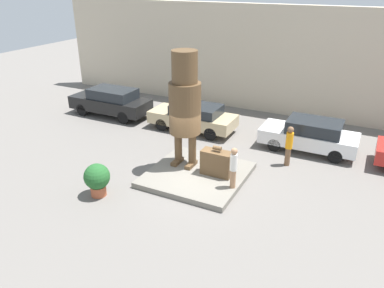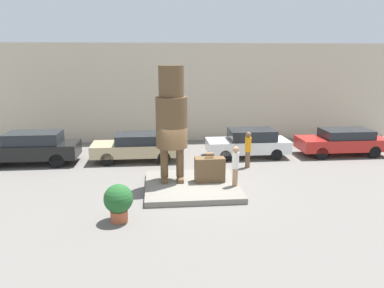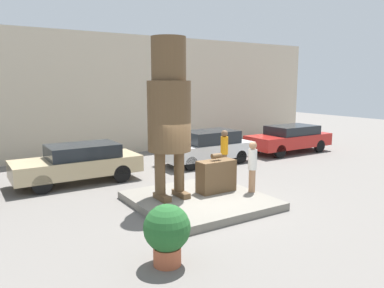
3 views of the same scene
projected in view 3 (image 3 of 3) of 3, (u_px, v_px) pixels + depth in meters
The scene contains 11 objects.
ground_plane at pixel (199, 204), 11.42m from camera, with size 60.00×60.00×0.00m, color slate.
pedestal at pixel (199, 200), 11.40m from camera, with size 3.77×3.79×0.23m.
building_backdrop at pixel (97, 95), 18.64m from camera, with size 28.00×0.60×6.07m.
statue_figure at pixel (169, 106), 10.90m from camera, with size 1.28×1.28×4.73m.
giant_suitcase at pixel (216, 176), 11.86m from camera, with size 1.23×0.54×1.24m.
tourist at pixel (252, 165), 11.76m from camera, with size 0.28×0.28×1.62m.
parked_car_tan at pixel (79, 162), 13.74m from camera, with size 4.52×1.78×1.42m.
parked_car_white at pixel (208, 146), 17.02m from camera, with size 4.34×1.78×1.50m.
parked_car_red at pixel (289, 138), 19.70m from camera, with size 4.69×1.84×1.42m.
planter_pot at pixel (167, 231), 7.50m from camera, with size 0.96×0.96×1.27m.
worker_hivis at pixel (224, 150), 15.09m from camera, with size 0.30×0.30×1.78m.
Camera 3 is at (-6.07, -9.14, 3.67)m, focal length 35.00 mm.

